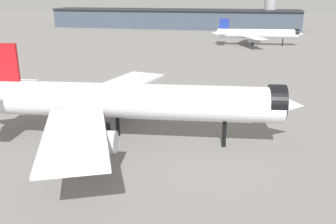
# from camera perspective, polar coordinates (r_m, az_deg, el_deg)

# --- Properties ---
(ground) EXTENTS (900.00, 900.00, 0.00)m
(ground) POSITION_cam_1_polar(r_m,az_deg,el_deg) (66.60, -9.32, -4.43)
(ground) COLOR slate
(airliner_near_gate) EXTENTS (59.06, 53.79, 17.03)m
(airliner_near_gate) POSITION_cam_1_polar(r_m,az_deg,el_deg) (63.01, -6.63, 1.63)
(airliner_near_gate) COLOR white
(airliner_near_gate) RESTS_ON ground
(airliner_far_taxiway) EXTENTS (45.08, 41.10, 13.03)m
(airliner_far_taxiway) POSITION_cam_1_polar(r_m,az_deg,el_deg) (192.90, 13.56, 11.65)
(airliner_far_taxiway) COLOR white
(airliner_far_taxiway) RESTS_ON ground
(terminal_building) EXTENTS (182.96, 36.74, 22.39)m
(terminal_building) POSITION_cam_1_polar(r_m,az_deg,el_deg) (282.49, 1.11, 14.25)
(terminal_building) COLOR #3D4756
(terminal_building) RESTS_ON ground
(service_truck_front) EXTENTS (5.77, 5.15, 3.00)m
(service_truck_front) POSITION_cam_1_polar(r_m,az_deg,el_deg) (97.08, -15.93, 3.22)
(service_truck_front) COLOR black
(service_truck_front) RESTS_ON ground
(baggage_cart_trailing) EXTENTS (1.97, 2.42, 1.82)m
(baggage_cart_trailing) POSITION_cam_1_polar(r_m,az_deg,el_deg) (97.31, -12.54, 3.14)
(baggage_cart_trailing) COLOR black
(baggage_cart_trailing) RESTS_ON ground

